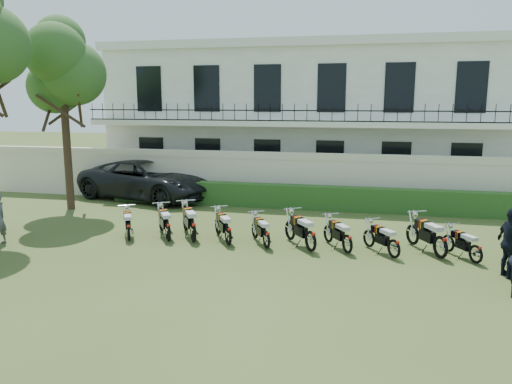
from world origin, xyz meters
TOP-DOWN VIEW (x-y plane):
  - ground at (0.00, 0.00)m, footprint 100.00×100.00m
  - perimeter_wall at (0.00, 8.00)m, footprint 30.00×0.35m
  - hedge at (1.00, 7.20)m, footprint 18.00×0.60m
  - building at (0.00, 13.96)m, footprint 20.40×9.60m
  - tree_west_near at (-8.96, 5.00)m, footprint 3.40×3.20m
  - motorcycle_0 at (-4.30, 0.97)m, footprint 0.95×1.63m
  - motorcycle_1 at (-3.02, 1.20)m, footprint 1.13×1.70m
  - motorcycle_2 at (-2.18, 1.28)m, footprint 1.15×1.87m
  - motorcycle_3 at (-0.97, 1.19)m, footprint 1.07×1.69m
  - motorcycle_4 at (0.28, 1.09)m, footprint 0.96×1.58m
  - motorcycle_5 at (1.65, 1.08)m, footprint 1.26×1.72m
  - motorcycle_6 at (2.75, 1.14)m, footprint 1.03×1.60m
  - motorcycle_7 at (4.09, 0.99)m, footprint 1.11×1.48m
  - motorcycle_8 at (5.40, 1.25)m, footprint 1.10×1.89m
  - motorcycle_9 at (6.32, 1.01)m, footprint 0.94×1.49m
  - suv at (-6.73, 7.75)m, footprint 7.11×4.61m
  - officer_2 at (6.94, 0.05)m, footprint 0.74×1.17m

SIDE VIEW (x-z plane):
  - ground at x=0.00m, z-range 0.00..0.00m
  - motorcycle_9 at x=6.32m, z-range -0.04..0.88m
  - motorcycle_7 at x=4.09m, z-range -0.04..0.93m
  - motorcycle_4 at x=0.28m, z-range -0.04..0.93m
  - motorcycle_0 at x=-4.30m, z-range -0.04..0.94m
  - motorcycle_6 at x=2.75m, z-range -0.04..0.96m
  - motorcycle_3 at x=-0.97m, z-range -0.04..1.00m
  - motorcycle_1 at x=-3.02m, z-range -0.04..1.03m
  - hedge at x=1.00m, z-range 0.00..1.00m
  - motorcycle_5 at x=1.65m, z-range -0.04..1.07m
  - motorcycle_8 at x=5.40m, z-range -0.04..1.10m
  - motorcycle_2 at x=-2.18m, z-range -0.04..1.11m
  - suv at x=-6.73m, z-range 0.00..1.82m
  - officer_2 at x=6.94m, z-range 0.00..1.86m
  - perimeter_wall at x=0.00m, z-range 0.02..2.32m
  - building at x=0.00m, z-range 0.01..7.41m
  - tree_west_near at x=-8.96m, z-range 1.94..9.84m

